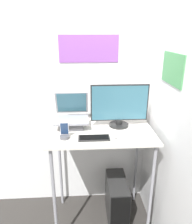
% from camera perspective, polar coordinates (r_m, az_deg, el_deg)
% --- Properties ---
extents(wall_back, '(6.00, 0.06, 2.60)m').
position_cam_1_polar(wall_back, '(2.40, 0.53, 3.75)').
color(wall_back, silver).
rests_on(wall_back, ground_plane).
extents(wall_side_right, '(0.06, 6.00, 2.60)m').
position_cam_1_polar(wall_side_right, '(1.84, 20.37, -2.78)').
color(wall_side_right, silver).
rests_on(wall_side_right, ground_plane).
extents(desk, '(0.98, 0.66, 1.11)m').
position_cam_1_polar(desk, '(2.14, 1.31, -8.05)').
color(desk, beige).
rests_on(desk, ground_plane).
extents(laptop, '(0.32, 0.32, 0.32)m').
position_cam_1_polar(laptop, '(2.12, -6.37, -1.81)').
color(laptop, '#4C4C51').
rests_on(laptop, desk).
extents(monitor, '(0.55, 0.19, 0.42)m').
position_cam_1_polar(monitor, '(2.10, 6.14, 1.34)').
color(monitor, black).
rests_on(monitor, desk).
extents(keyboard, '(0.27, 0.11, 0.02)m').
position_cam_1_polar(keyboard, '(1.90, -0.52, -6.78)').
color(keyboard, black).
rests_on(keyboard, desk).
extents(mouse, '(0.03, 0.05, 0.02)m').
position_cam_1_polar(mouse, '(1.93, 5.19, -6.41)').
color(mouse, '#99999E').
rests_on(mouse, desk).
extents(cell_phone, '(0.09, 0.09, 0.15)m').
position_cam_1_polar(cell_phone, '(1.92, -8.21, -5.81)').
color(cell_phone, '#4C4C51').
rests_on(cell_phone, desk).
extents(computer_tower, '(0.20, 0.47, 0.50)m').
position_cam_1_polar(computer_tower, '(2.59, 5.43, -21.92)').
color(computer_tower, black).
rests_on(computer_tower, ground_plane).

